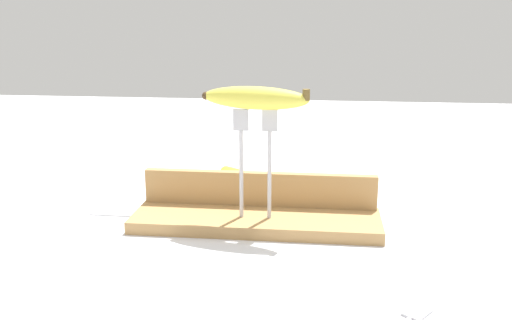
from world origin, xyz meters
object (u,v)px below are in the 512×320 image
at_px(fork_fallen_near, 145,216).
at_px(banana_chunk_near, 233,176).
at_px(fork_stand_center, 255,154).
at_px(banana_raised_center, 255,98).

bearing_deg(fork_fallen_near, banana_chunk_near, 60.12).
height_order(fork_stand_center, banana_chunk_near, fork_stand_center).
bearing_deg(banana_chunk_near, fork_stand_center, -72.69).
bearing_deg(banana_raised_center, fork_stand_center, -11.00).
height_order(fork_fallen_near, banana_chunk_near, banana_chunk_near).
relative_size(fork_fallen_near, banana_chunk_near, 2.73).
bearing_deg(fork_fallen_near, banana_raised_center, -8.89).
xyz_separation_m(fork_stand_center, banana_chunk_near, (-0.08, 0.26, -0.12)).
distance_m(fork_fallen_near, banana_chunk_near, 0.26).
xyz_separation_m(fork_stand_center, banana_raised_center, (-0.00, 0.00, 0.10)).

